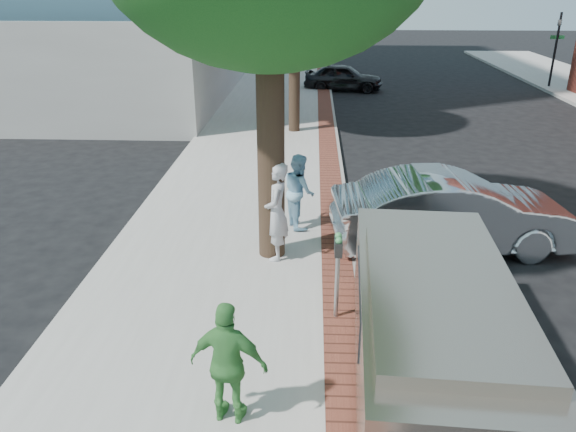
# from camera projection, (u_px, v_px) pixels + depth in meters

# --- Properties ---
(ground) EXTENTS (120.00, 120.00, 0.00)m
(ground) POSITION_uv_depth(u_px,v_px,m) (299.00, 311.00, 9.65)
(ground) COLOR black
(ground) RESTS_ON ground
(sidewalk) EXTENTS (5.00, 60.00, 0.15)m
(sidewalk) POSITION_uv_depth(u_px,v_px,m) (257.00, 165.00, 17.05)
(sidewalk) COLOR #9E9991
(sidewalk) RESTS_ON ground
(brick_strip) EXTENTS (0.60, 60.00, 0.01)m
(brick_strip) POSITION_uv_depth(u_px,v_px,m) (329.00, 163.00, 16.92)
(brick_strip) COLOR brown
(brick_strip) RESTS_ON sidewalk
(curb) EXTENTS (0.10, 60.00, 0.15)m
(curb) POSITION_uv_depth(u_px,v_px,m) (341.00, 166.00, 16.94)
(curb) COLOR gray
(curb) RESTS_ON ground
(office_base) EXTENTS (18.20, 22.20, 4.00)m
(office_base) POSITION_uv_depth(u_px,v_px,m) (65.00, 47.00, 29.66)
(office_base) COLOR gray
(office_base) RESTS_ON ground
(signal_near) EXTENTS (0.70, 0.15, 3.80)m
(signal_near) POSITION_uv_depth(u_px,v_px,m) (328.00, 43.00, 29.00)
(signal_near) COLOR black
(signal_near) RESTS_ON ground
(signal_far) EXTENTS (0.70, 0.15, 3.80)m
(signal_far) POSITION_uv_depth(u_px,v_px,m) (556.00, 44.00, 28.52)
(signal_far) COLOR black
(signal_far) RESTS_ON ground
(parking_meter) EXTENTS (0.12, 0.32, 1.47)m
(parking_meter) POSITION_uv_depth(u_px,v_px,m) (338.00, 259.00, 8.81)
(parking_meter) COLOR gray
(parking_meter) RESTS_ON sidewalk
(person_gray) EXTENTS (0.48, 0.72, 1.96)m
(person_gray) POSITION_uv_depth(u_px,v_px,m) (276.00, 212.00, 10.81)
(person_gray) COLOR #B2B2B7
(person_gray) RESTS_ON sidewalk
(person_officer) EXTENTS (0.87, 0.97, 1.66)m
(person_officer) POSITION_uv_depth(u_px,v_px,m) (299.00, 191.00, 12.31)
(person_officer) COLOR #92C6E2
(person_officer) RESTS_ON sidewalk
(person_green) EXTENTS (1.03, 0.57, 1.66)m
(person_green) POSITION_uv_depth(u_px,v_px,m) (229.00, 364.00, 6.76)
(person_green) COLOR #438F41
(person_green) RESTS_ON sidewalk
(sedan_silver) EXTENTS (5.07, 2.18, 1.62)m
(sedan_silver) POSITION_uv_depth(u_px,v_px,m) (453.00, 213.00, 11.60)
(sedan_silver) COLOR silver
(sedan_silver) RESTS_ON ground
(bg_car) EXTENTS (4.14, 2.09, 1.35)m
(bg_car) POSITION_uv_depth(u_px,v_px,m) (343.00, 77.00, 28.72)
(bg_car) COLOR black
(bg_car) RESTS_ON ground
(van) EXTENTS (2.25, 5.22, 1.89)m
(van) POSITION_uv_depth(u_px,v_px,m) (432.00, 323.00, 7.47)
(van) COLOR gray
(van) RESTS_ON ground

